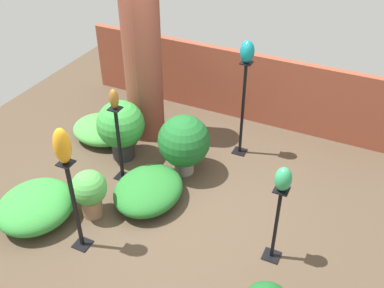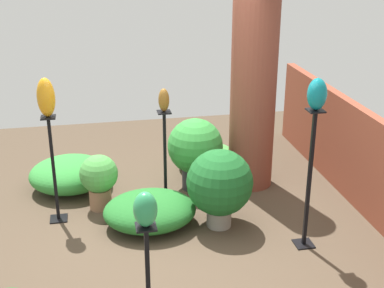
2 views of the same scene
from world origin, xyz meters
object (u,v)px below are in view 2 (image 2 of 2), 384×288
object	(u,v)px
art_vase_jade	(145,209)
potted_plant_back_center	(220,184)
pedestal_teal	(309,185)
potted_plant_front_left	(195,149)
pedestal_amber	(54,174)
potted_plant_front_right	(99,178)
art_vase_bronze	(164,100)
pedestal_jade	(148,288)
art_vase_teal	(317,94)
art_vase_amber	(46,97)
pedestal_bronze	(165,161)
brick_pillar	(254,84)

from	to	relation	value
art_vase_jade	potted_plant_back_center	world-z (taller)	art_vase_jade
pedestal_teal	potted_plant_front_left	size ratio (longest dim) A/B	1.61
pedestal_amber	potted_plant_front_right	distance (m)	0.57
potted_plant_front_right	art_vase_jade	bearing A→B (deg)	7.80
art_vase_bronze	potted_plant_front_left	xyz separation A→B (m)	(-0.25, 0.43, -0.75)
pedestal_teal	potted_plant_front_right	world-z (taller)	pedestal_teal
art_vase_jade	potted_plant_front_left	world-z (taller)	art_vase_jade
art_vase_jade	potted_plant_back_center	distance (m)	2.04
pedestal_jade	potted_plant_back_center	distance (m)	1.93
art_vase_teal	potted_plant_front_left	xyz separation A→B (m)	(-1.57, -0.88, -1.13)
pedestal_amber	pedestal_jade	xyz separation A→B (m)	(2.14, 0.82, -0.11)
art_vase_amber	art_vase_teal	size ratio (longest dim) A/B	1.37
potted_plant_front_left	pedestal_bronze	bearing A→B (deg)	-59.46
pedestal_jade	art_vase_amber	distance (m)	2.51
potted_plant_back_center	potted_plant_front_right	distance (m)	1.49
art_vase_teal	art_vase_amber	bearing A→B (deg)	-112.16
potted_plant_back_center	art_vase_jade	bearing A→B (deg)	-31.16
art_vase_teal	pedestal_amber	bearing A→B (deg)	-112.16
art_vase_teal	art_vase_bronze	bearing A→B (deg)	-135.29
potted_plant_front_left	potted_plant_front_right	size ratio (longest dim) A/B	1.38
pedestal_jade	potted_plant_front_right	distance (m)	2.36
art_vase_jade	potted_plant_front_right	world-z (taller)	art_vase_jade
potted_plant_back_center	potted_plant_front_right	world-z (taller)	potted_plant_back_center
art_vase_bronze	potted_plant_back_center	xyz separation A→B (m)	(0.75, 0.51, -0.78)
pedestal_teal	pedestal_bronze	xyz separation A→B (m)	(-1.32, -1.31, -0.18)
art_vase_jade	potted_plant_front_left	distance (m)	2.88
art_vase_amber	art_vase_jade	distance (m)	2.31
pedestal_jade	potted_plant_front_left	size ratio (longest dim) A/B	1.11
pedestal_teal	art_vase_bronze	xyz separation A→B (m)	(-1.32, -1.31, 0.60)
art_vase_amber	potted_plant_front_right	size ratio (longest dim) A/B	0.63
art_vase_bronze	pedestal_teal	bearing A→B (deg)	44.71
brick_pillar	pedestal_jade	distance (m)	3.26
art_vase_teal	potted_plant_back_center	size ratio (longest dim) A/B	0.34
brick_pillar	pedestal_bronze	size ratio (longest dim) A/B	2.35
potted_plant_back_center	pedestal_amber	bearing A→B (deg)	-105.23
pedestal_jade	art_vase_jade	bearing A→B (deg)	0.00
pedestal_jade	potted_plant_back_center	size ratio (longest dim) A/B	1.15
brick_pillar	art_vase_teal	xyz separation A→B (m)	(1.59, 0.13, 0.32)
art_vase_amber	pedestal_bronze	bearing A→B (deg)	101.02
pedestal_teal	art_vase_teal	bearing A→B (deg)	75.96
pedestal_jade	potted_plant_front_left	world-z (taller)	pedestal_jade
brick_pillar	art_vase_amber	bearing A→B (deg)	-78.17
brick_pillar	pedestal_jade	bearing A→B (deg)	-32.04
art_vase_bronze	brick_pillar	bearing A→B (deg)	102.71
art_vase_amber	potted_plant_front_left	bearing A→B (deg)	106.29
pedestal_jade	art_vase_jade	size ratio (longest dim) A/B	3.70
brick_pillar	art_vase_bronze	bearing A→B (deg)	-77.29
art_vase_teal	art_vase_bronze	distance (m)	1.90
pedestal_amber	potted_plant_back_center	xyz separation A→B (m)	(0.49, 1.81, -0.06)
pedestal_jade	brick_pillar	bearing A→B (deg)	147.96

